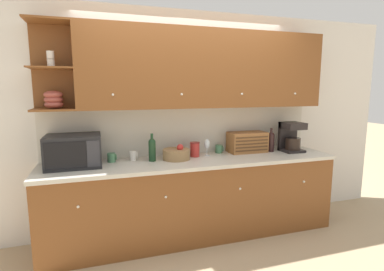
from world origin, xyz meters
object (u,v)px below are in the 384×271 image
(mug_patterned_third, at_px, (112,158))
(storage_canister, at_px, (195,149))
(wine_bottle, at_px, (152,149))
(coffee_maker, at_px, (291,137))
(microwave, at_px, (74,151))
(fruit_basket, at_px, (176,154))
(second_wine_bottle, at_px, (271,141))
(mug_blue_second, at_px, (133,155))
(mug, at_px, (219,149))
(wine_glass, at_px, (207,145))
(bread_box, at_px, (247,142))

(mug_patterned_third, distance_m, storage_canister, 0.95)
(wine_bottle, height_order, coffee_maker, coffee_maker)
(microwave, xyz_separation_m, coffee_maker, (2.58, -0.03, 0.02))
(fruit_basket, height_order, second_wine_bottle, second_wine_bottle)
(microwave, height_order, mug_blue_second, microwave)
(storage_canister, bearing_deg, microwave, -177.72)
(storage_canister, relative_size, second_wine_bottle, 0.56)
(mug_blue_second, xyz_separation_m, mug, (1.07, 0.07, -0.01))
(mug_patterned_third, bearing_deg, wine_glass, -1.81)
(bread_box, bearing_deg, second_wine_bottle, -12.26)
(mug_patterned_third, bearing_deg, microwave, -168.24)
(bread_box, height_order, second_wine_bottle, second_wine_bottle)
(microwave, relative_size, wine_bottle, 1.75)
(microwave, height_order, wine_glass, microwave)
(bread_box, bearing_deg, wine_glass, -175.17)
(mug_blue_second, bearing_deg, coffee_maker, -3.22)
(wine_glass, relative_size, second_wine_bottle, 0.67)
(microwave, distance_m, wine_bottle, 0.80)
(mug_blue_second, relative_size, second_wine_bottle, 0.36)
(storage_canister, bearing_deg, wine_glass, -3.46)
(wine_bottle, height_order, fruit_basket, wine_bottle)
(storage_canister, relative_size, bread_box, 0.36)
(mug, height_order, coffee_maker, coffee_maker)
(fruit_basket, relative_size, storage_canister, 1.81)
(microwave, bearing_deg, mug, 5.19)
(mug_blue_second, xyz_separation_m, storage_canister, (0.71, -0.03, 0.03))
(fruit_basket, bearing_deg, wine_bottle, 179.45)
(mug, relative_size, bread_box, 0.21)
(mug_blue_second, relative_size, bread_box, 0.23)
(mug_patterned_third, distance_m, bread_box, 1.65)
(mug_blue_second, bearing_deg, mug_patterned_third, -179.93)
(mug, bearing_deg, coffee_maker, -11.49)
(wine_bottle, relative_size, bread_box, 0.66)
(microwave, xyz_separation_m, second_wine_bottle, (2.33, 0.02, -0.03))
(coffee_maker, bearing_deg, fruit_basket, 179.64)
(wine_glass, distance_m, coffee_maker, 1.11)
(mug, bearing_deg, fruit_basket, -163.60)
(second_wine_bottle, bearing_deg, mug, 169.01)
(wine_glass, height_order, second_wine_bottle, second_wine_bottle)
(wine_bottle, relative_size, mug, 3.12)
(mug, xyz_separation_m, bread_box, (0.35, -0.06, 0.08))
(fruit_basket, relative_size, wine_glass, 1.52)
(wine_bottle, distance_m, storage_canister, 0.53)
(wine_bottle, distance_m, fruit_basket, 0.29)
(mug_blue_second, bearing_deg, second_wine_bottle, -1.79)
(fruit_basket, height_order, bread_box, bread_box)
(storage_canister, bearing_deg, mug_patterned_third, 178.45)
(coffee_maker, bearing_deg, mug_blue_second, 176.78)
(second_wine_bottle, relative_size, coffee_maker, 0.81)
(wine_bottle, bearing_deg, wine_glass, 5.47)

